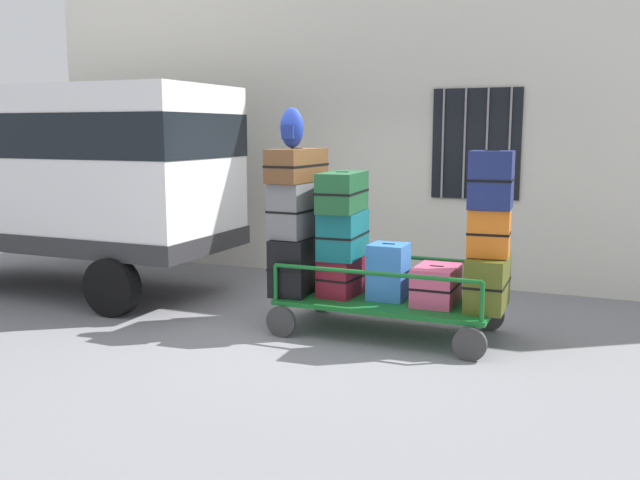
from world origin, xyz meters
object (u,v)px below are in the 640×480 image
at_px(suitcase_left_middle, 299,209).
at_px(suitcase_midright_bottom, 436,285).
at_px(suitcase_right_middle, 489,233).
at_px(suitcase_right_top, 491,180).
at_px(suitcase_midleft_top, 342,192).
at_px(suitcase_center_bottom, 388,271).
at_px(luggage_cart, 387,305).
at_px(suitcase_right_bottom, 487,283).
at_px(van, 68,167).
at_px(suitcase_left_top, 297,165).
at_px(suitcase_midleft_bottom, 342,276).
at_px(suitcase_midleft_middle, 343,234).
at_px(suitcase_left_bottom, 298,264).
at_px(backpack, 292,128).

height_order(suitcase_left_middle, suitcase_midright_bottom, suitcase_left_middle).
relative_size(suitcase_right_middle, suitcase_right_top, 0.83).
xyz_separation_m(suitcase_midleft_top, suitcase_center_bottom, (0.53, 0.02, -0.85)).
xyz_separation_m(suitcase_left_middle, suitcase_midright_bottom, (1.58, -0.01, -0.73)).
height_order(luggage_cart, suitcase_right_bottom, suitcase_right_bottom).
xyz_separation_m(suitcase_midright_bottom, suitcase_right_middle, (0.53, -0.04, 0.59)).
height_order(van, suitcase_left_top, van).
bearing_deg(suitcase_midleft_top, suitcase_midleft_bottom, 90.00).
distance_m(suitcase_midleft_top, suitcase_right_top, 1.59).
xyz_separation_m(suitcase_midleft_middle, suitcase_right_middle, (1.58, -0.05, 0.11)).
xyz_separation_m(suitcase_left_bottom, suitcase_midleft_top, (0.53, 0.01, 0.83)).
height_order(suitcase_midright_bottom, backpack, backpack).
distance_m(van, suitcase_right_top, 5.73).
bearing_deg(suitcase_midleft_middle, suitcase_right_top, -1.05).
height_order(suitcase_left_middle, suitcase_midleft_top, suitcase_midleft_top).
height_order(luggage_cart, suitcase_center_bottom, suitcase_center_bottom).
bearing_deg(suitcase_right_top, suitcase_right_bottom, 90.00).
bearing_deg(van, luggage_cart, -4.36).
relative_size(van, suitcase_midright_bottom, 7.10).
bearing_deg(suitcase_center_bottom, suitcase_midleft_middle, 179.17).
bearing_deg(suitcase_left_bottom, suitcase_left_top, -90.00).
height_order(luggage_cart, suitcase_midleft_top, suitcase_midleft_top).
bearing_deg(suitcase_right_middle, suitcase_right_top, 90.00).
xyz_separation_m(suitcase_center_bottom, suitcase_right_bottom, (1.06, -0.00, -0.03)).
distance_m(suitcase_left_middle, suitcase_right_bottom, 2.21).
xyz_separation_m(luggage_cart, suitcase_midleft_bottom, (-0.53, 0.02, 0.26)).
height_order(suitcase_midright_bottom, suitcase_right_top, suitcase_right_top).
relative_size(van, suitcase_midleft_middle, 6.20).
relative_size(suitcase_left_top, suitcase_right_bottom, 1.25).
relative_size(suitcase_midleft_top, backpack, 1.89).
bearing_deg(suitcase_midright_bottom, suitcase_midleft_bottom, -179.64).
relative_size(suitcase_right_bottom, backpack, 1.61).
bearing_deg(suitcase_left_bottom, suitcase_center_bottom, 1.96).
bearing_deg(suitcase_right_bottom, suitcase_midright_bottom, 179.65).
distance_m(suitcase_left_middle, suitcase_midright_bottom, 1.75).
bearing_deg(suitcase_midleft_top, backpack, -173.80).
height_order(suitcase_midleft_middle, backpack, backpack).
xyz_separation_m(suitcase_midleft_top, suitcase_midright_bottom, (1.06, 0.02, -0.95)).
height_order(suitcase_right_top, backpack, backpack).
bearing_deg(suitcase_left_bottom, suitcase_left_middle, 90.00).
height_order(suitcase_midleft_bottom, suitcase_right_middle, suitcase_right_middle).
distance_m(suitcase_midleft_middle, suitcase_right_middle, 1.59).
bearing_deg(suitcase_right_top, suitcase_midleft_middle, 178.95).
xyz_separation_m(suitcase_left_middle, suitcase_midleft_bottom, (0.53, -0.02, -0.73)).
bearing_deg(luggage_cart, suitcase_left_top, -179.02).
height_order(van, suitcase_midleft_bottom, van).
xyz_separation_m(suitcase_center_bottom, suitcase_right_middle, (1.06, -0.04, 0.49)).
distance_m(suitcase_left_bottom, backpack, 1.52).
xyz_separation_m(luggage_cart, suitcase_right_middle, (1.06, -0.01, 0.84)).
xyz_separation_m(van, suitcase_midleft_top, (4.13, -0.34, -0.16)).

